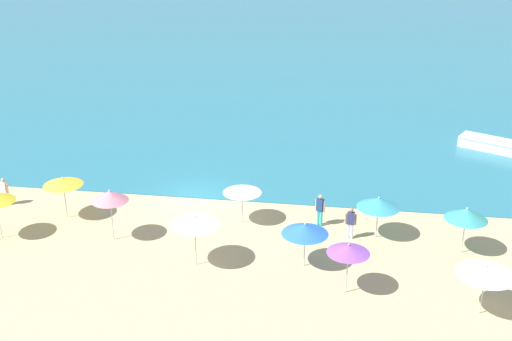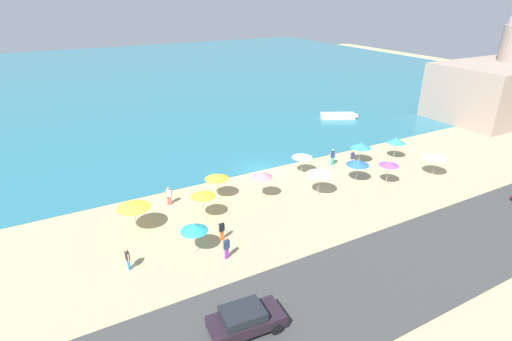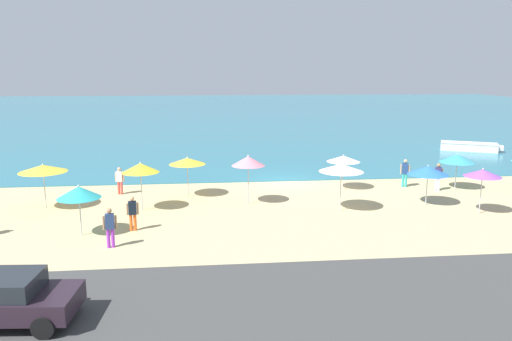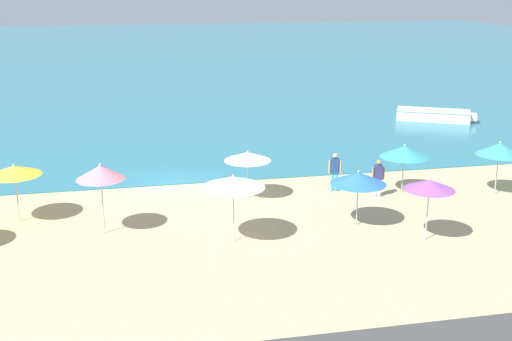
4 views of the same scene
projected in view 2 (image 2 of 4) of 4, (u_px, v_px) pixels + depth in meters
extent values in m
plane|color=tan|center=(262.00, 170.00, 40.18)|extent=(160.00, 160.00, 0.00)
cube|color=#287083|center=(133.00, 77.00, 84.18)|extent=(150.00, 110.00, 0.05)
cube|color=#3C3D3C|center=(399.00, 270.00, 25.77)|extent=(80.00, 8.00, 0.06)
cylinder|color=#B2B2B7|center=(360.00, 155.00, 41.71)|extent=(0.05, 0.05, 1.71)
cone|color=teal|center=(361.00, 145.00, 41.28)|extent=(2.15, 2.15, 0.50)
sphere|color=silver|center=(361.00, 143.00, 41.16)|extent=(0.08, 0.08, 0.08)
cylinder|color=#B2B2B7|center=(387.00, 175.00, 36.85)|extent=(0.05, 0.05, 1.99)
cone|color=purple|center=(389.00, 164.00, 36.39)|extent=(1.84, 1.84, 0.37)
sphere|color=silver|center=(389.00, 161.00, 36.30)|extent=(0.08, 0.08, 0.08)
cylinder|color=#B2B2B7|center=(395.00, 151.00, 42.70)|extent=(0.05, 0.05, 1.85)
cone|color=teal|center=(396.00, 140.00, 42.23)|extent=(2.02, 2.02, 0.53)
sphere|color=silver|center=(397.00, 138.00, 42.11)|extent=(0.08, 0.08, 0.08)
cylinder|color=#B2B2B7|center=(262.00, 188.00, 34.16)|extent=(0.05, 0.05, 2.19)
cone|color=#D67C8D|center=(262.00, 174.00, 33.63)|extent=(1.81, 1.81, 0.52)
sphere|color=silver|center=(262.00, 171.00, 33.51)|extent=(0.08, 0.08, 0.08)
cylinder|color=#B2B2B7|center=(434.00, 167.00, 38.67)|extent=(0.05, 0.05, 1.90)
cone|color=silver|center=(436.00, 156.00, 38.23)|extent=(2.36, 2.36, 0.37)
sphere|color=silver|center=(437.00, 154.00, 38.14)|extent=(0.08, 0.08, 0.08)
cylinder|color=#B2B2B7|center=(204.00, 207.00, 31.17)|extent=(0.05, 0.05, 2.08)
cone|color=yellow|center=(203.00, 193.00, 30.67)|extent=(1.91, 1.91, 0.49)
sphere|color=silver|center=(203.00, 190.00, 30.56)|extent=(0.08, 0.08, 0.08)
cylinder|color=#B2B2B7|center=(135.00, 219.00, 29.63)|extent=(0.05, 0.05, 2.03)
cone|color=yellow|center=(133.00, 205.00, 29.16)|extent=(2.47, 2.47, 0.37)
sphere|color=silver|center=(133.00, 203.00, 29.07)|extent=(0.08, 0.08, 0.08)
cylinder|color=#B2B2B7|center=(318.00, 185.00, 34.81)|extent=(0.05, 0.05, 2.13)
cone|color=silver|center=(319.00, 172.00, 34.31)|extent=(2.30, 2.30, 0.40)
sphere|color=silver|center=(320.00, 169.00, 34.21)|extent=(0.08, 0.08, 0.08)
cylinder|color=#B2B2B7|center=(195.00, 241.00, 27.22)|extent=(0.05, 0.05, 1.76)
cone|color=teal|center=(194.00, 227.00, 26.77)|extent=(1.90, 1.90, 0.53)
sphere|color=silver|center=(194.00, 224.00, 26.65)|extent=(0.08, 0.08, 0.08)
cylinder|color=#B2B2B7|center=(357.00, 173.00, 37.59)|extent=(0.05, 0.05, 1.73)
cone|color=blue|center=(358.00, 163.00, 37.16)|extent=(2.16, 2.16, 0.46)
sphere|color=silver|center=(358.00, 160.00, 37.05)|extent=(0.08, 0.08, 0.08)
cylinder|color=#B2B2B7|center=(302.00, 165.00, 39.16)|extent=(0.05, 0.05, 1.77)
cone|color=white|center=(302.00, 156.00, 38.74)|extent=(2.03, 2.03, 0.37)
sphere|color=silver|center=(302.00, 154.00, 38.65)|extent=(0.08, 0.08, 0.08)
cylinder|color=#B2B2B7|center=(217.00, 188.00, 34.32)|extent=(0.05, 0.05, 1.96)
cone|color=yellow|center=(217.00, 177.00, 33.87)|extent=(2.08, 2.08, 0.37)
sphere|color=silver|center=(217.00, 174.00, 33.78)|extent=(0.08, 0.08, 0.08)
cylinder|color=#DD4C42|center=(168.00, 200.00, 33.57)|extent=(0.14, 0.14, 0.77)
cylinder|color=#DD4C42|center=(170.00, 200.00, 33.61)|extent=(0.14, 0.14, 0.77)
cube|color=silver|center=(169.00, 193.00, 33.31)|extent=(0.41, 0.31, 0.61)
sphere|color=tan|center=(168.00, 188.00, 33.13)|extent=(0.22, 0.22, 0.22)
cylinder|color=tan|center=(166.00, 194.00, 33.28)|extent=(0.09, 0.09, 0.55)
cylinder|color=tan|center=(172.00, 193.00, 33.38)|extent=(0.09, 0.09, 0.55)
cylinder|color=teal|center=(331.00, 161.00, 41.31)|extent=(0.14, 0.14, 0.85)
cylinder|color=teal|center=(333.00, 161.00, 41.32)|extent=(0.14, 0.14, 0.85)
cube|color=navy|center=(333.00, 154.00, 41.01)|extent=(0.42, 0.36, 0.67)
sphere|color=tan|center=(333.00, 150.00, 40.82)|extent=(0.22, 0.22, 0.22)
cylinder|color=tan|center=(330.00, 155.00, 41.02)|extent=(0.09, 0.09, 0.60)
cylinder|color=tan|center=(335.00, 155.00, 41.04)|extent=(0.09, 0.09, 0.60)
cylinder|color=orange|center=(221.00, 236.00, 28.69)|extent=(0.14, 0.14, 0.77)
cylinder|color=orange|center=(223.00, 235.00, 28.79)|extent=(0.14, 0.14, 0.77)
cube|color=black|center=(222.00, 227.00, 28.46)|extent=(0.39, 0.28, 0.61)
sphere|color=tan|center=(221.00, 222.00, 28.28)|extent=(0.22, 0.22, 0.22)
cylinder|color=tan|center=(219.00, 229.00, 28.34)|extent=(0.09, 0.09, 0.55)
cylinder|color=tan|center=(224.00, 227.00, 28.62)|extent=(0.09, 0.09, 0.55)
cylinder|color=blue|center=(128.00, 264.00, 25.78)|extent=(0.14, 0.14, 0.76)
cylinder|color=blue|center=(129.00, 265.00, 25.64)|extent=(0.14, 0.14, 0.76)
cube|color=#272A2A|center=(127.00, 256.00, 25.43)|extent=(0.25, 0.38, 0.60)
sphere|color=tan|center=(126.00, 250.00, 25.26)|extent=(0.22, 0.22, 0.22)
cylinder|color=tan|center=(126.00, 254.00, 25.64)|extent=(0.09, 0.09, 0.54)
cylinder|color=tan|center=(129.00, 258.00, 25.27)|extent=(0.09, 0.09, 0.54)
cylinder|color=silver|center=(352.00, 162.00, 41.10)|extent=(0.14, 0.14, 0.81)
cylinder|color=silver|center=(351.00, 162.00, 41.03)|extent=(0.14, 0.14, 0.81)
cube|color=navy|center=(352.00, 156.00, 40.76)|extent=(0.38, 0.25, 0.64)
sphere|color=#9B7650|center=(353.00, 152.00, 40.58)|extent=(0.22, 0.22, 0.22)
cylinder|color=#9B7650|center=(354.00, 156.00, 40.87)|extent=(0.09, 0.09, 0.58)
cylinder|color=#9B7650|center=(350.00, 157.00, 40.69)|extent=(0.09, 0.09, 0.58)
cylinder|color=purple|center=(226.00, 254.00, 26.69)|extent=(0.14, 0.14, 0.81)
cylinder|color=purple|center=(228.00, 253.00, 26.79)|extent=(0.14, 0.14, 0.81)
cube|color=navy|center=(226.00, 244.00, 26.45)|extent=(0.39, 0.27, 0.64)
sphere|color=#A17757|center=(226.00, 239.00, 26.26)|extent=(0.22, 0.22, 0.22)
cylinder|color=#A17757|center=(223.00, 246.00, 26.34)|extent=(0.09, 0.09, 0.58)
cylinder|color=#A17757|center=(229.00, 244.00, 26.60)|extent=(0.09, 0.09, 0.58)
cube|color=black|center=(246.00, 321.00, 20.87)|extent=(4.04, 2.14, 0.61)
cube|color=#1E2328|center=(243.00, 314.00, 20.57)|extent=(2.31, 1.79, 0.52)
cylinder|color=black|center=(262.00, 307.00, 22.23)|extent=(0.65, 0.27, 0.64)
cylinder|color=black|center=(276.00, 329.00, 20.77)|extent=(0.65, 0.27, 0.64)
cylinder|color=black|center=(217.00, 322.00, 21.22)|extent=(0.65, 0.27, 0.64)
cube|color=silver|center=(338.00, 116.00, 56.45)|extent=(4.91, 3.51, 0.66)
cube|color=silver|center=(356.00, 116.00, 56.49)|extent=(0.78, 0.95, 0.39)
cube|color=silver|center=(338.00, 114.00, 56.30)|extent=(4.95, 3.58, 0.08)
cube|color=#A28C7D|center=(493.00, 92.00, 55.62)|extent=(15.50, 11.34, 7.52)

